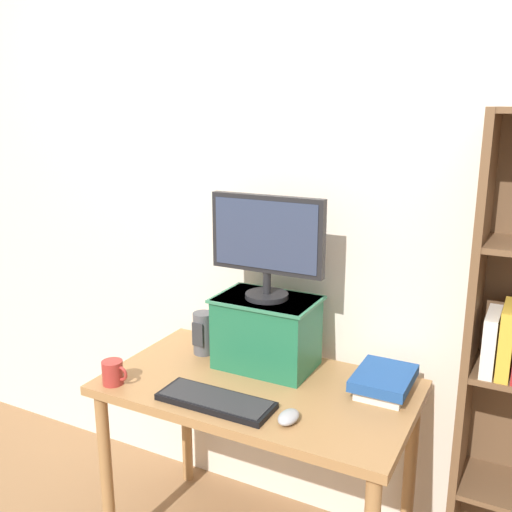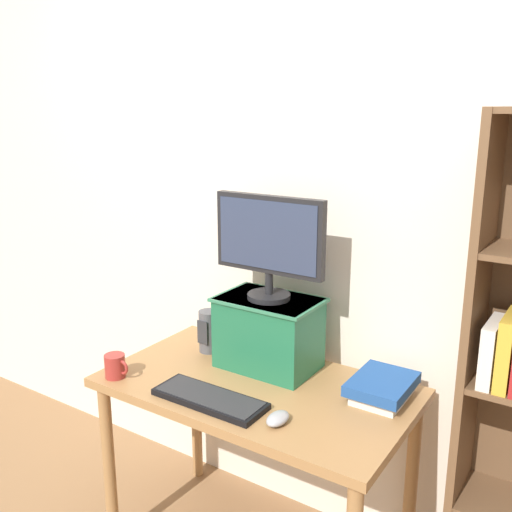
{
  "view_description": "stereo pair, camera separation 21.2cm",
  "coord_description": "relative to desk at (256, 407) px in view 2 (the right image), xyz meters",
  "views": [
    {
      "loc": [
        0.9,
        -1.76,
        1.79
      ],
      "look_at": [
        -0.04,
        0.06,
        1.26
      ],
      "focal_mm": 40.0,
      "sensor_mm": 36.0,
      "label": 1
    },
    {
      "loc": [
        1.09,
        -1.66,
        1.79
      ],
      "look_at": [
        -0.04,
        0.06,
        1.26
      ],
      "focal_mm": 40.0,
      "sensor_mm": 36.0,
      "label": 2
    }
  ],
  "objects": [
    {
      "name": "back_wall",
      "position": [
        0.0,
        0.41,
        0.62
      ],
      "size": [
        7.0,
        0.08,
        2.6
      ],
      "color": "beige",
      "rests_on": "ground_plane"
    },
    {
      "name": "book_stack",
      "position": [
        0.44,
        0.16,
        0.14
      ],
      "size": [
        0.2,
        0.26,
        0.08
      ],
      "color": "silver",
      "rests_on": "desk"
    },
    {
      "name": "desk",
      "position": [
        0.0,
        0.0,
        0.0
      ],
      "size": [
        1.17,
        0.66,
        0.77
      ],
      "color": "#9E7042",
      "rests_on": "ground_plane"
    },
    {
      "name": "computer_mouse",
      "position": [
        0.22,
        -0.2,
        0.12
      ],
      "size": [
        0.06,
        0.1,
        0.04
      ],
      "color": "#99999E",
      "rests_on": "desk"
    },
    {
      "name": "riser_box",
      "position": [
        -0.04,
        0.15,
        0.25
      ],
      "size": [
        0.4,
        0.27,
        0.29
      ],
      "color": "#1E6642",
      "rests_on": "desk"
    },
    {
      "name": "computer_monitor",
      "position": [
        -0.04,
        0.15,
        0.62
      ],
      "size": [
        0.47,
        0.17,
        0.41
      ],
      "color": "black",
      "rests_on": "riser_box"
    },
    {
      "name": "coffee_mug",
      "position": [
        -0.49,
        -0.26,
        0.15
      ],
      "size": [
        0.11,
        0.08,
        0.09
      ],
      "color": "#9E2D28",
      "rests_on": "desk"
    },
    {
      "name": "keyboard",
      "position": [
        -0.06,
        -0.21,
        0.11
      ],
      "size": [
        0.42,
        0.15,
        0.02
      ],
      "color": "black",
      "rests_on": "desk"
    },
    {
      "name": "desk_speaker",
      "position": [
        -0.34,
        0.14,
        0.19
      ],
      "size": [
        0.09,
        0.09,
        0.18
      ],
      "color": "#4C4C51",
      "rests_on": "desk"
    }
  ]
}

